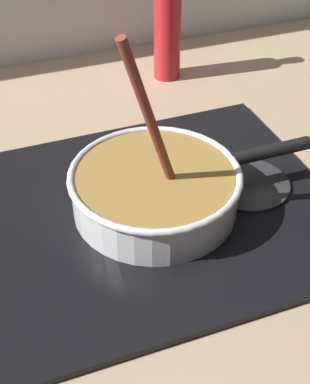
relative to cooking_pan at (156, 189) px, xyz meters
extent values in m
cube|color=#9E8466|center=(-0.11, -0.19, -0.07)|extent=(2.40, 1.60, 0.04)
cube|color=black|center=(0.00, 0.00, -0.04)|extent=(0.56, 0.48, 0.01)
torus|color=#592D0C|center=(0.00, 0.00, -0.03)|extent=(0.20, 0.20, 0.01)
cylinder|color=#262628|center=(0.16, 0.00, -0.04)|extent=(0.14, 0.14, 0.01)
cylinder|color=silver|center=(0.00, 0.00, -0.01)|extent=(0.25, 0.25, 0.06)
cylinder|color=olive|center=(0.00, 0.00, 0.00)|extent=(0.24, 0.24, 0.06)
torus|color=silver|center=(0.00, 0.00, 0.03)|extent=(0.26, 0.26, 0.01)
cylinder|color=black|center=(0.19, 0.00, 0.02)|extent=(0.14, 0.02, 0.02)
cylinder|color=#E5CC7A|center=(-0.01, 0.03, 0.02)|extent=(0.03, 0.03, 0.01)
cylinder|color=#E5CC7A|center=(0.00, 0.00, 0.02)|extent=(0.03, 0.03, 0.01)
cylinder|color=#E5CC7A|center=(-0.05, -0.02, 0.02)|extent=(0.04, 0.04, 0.01)
cylinder|color=beige|center=(0.04, -0.02, 0.02)|extent=(0.04, 0.04, 0.01)
cylinder|color=#EDD88C|center=(0.02, -0.06, 0.02)|extent=(0.03, 0.03, 0.01)
cylinder|color=#EDD88C|center=(-0.03, -0.09, 0.02)|extent=(0.03, 0.03, 0.01)
cylinder|color=maroon|center=(-0.02, -0.02, 0.14)|extent=(0.10, 0.04, 0.26)
cube|color=brown|center=(0.02, -0.01, 0.01)|extent=(0.05, 0.04, 0.01)
cylinder|color=red|center=(0.19, 0.42, 0.06)|extent=(0.06, 0.06, 0.22)
camera|label=1|loc=(-0.24, -0.63, 0.54)|focal=53.28mm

